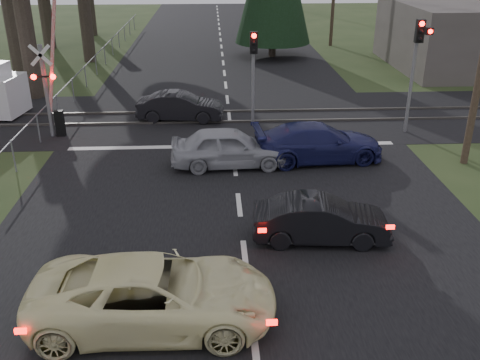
{
  "coord_description": "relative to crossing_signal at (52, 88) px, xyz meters",
  "views": [
    {
      "loc": [
        -0.75,
        -11.86,
        7.57
      ],
      "look_at": [
        -0.02,
        2.0,
        1.3
      ],
      "focal_mm": 40.0,
      "sensor_mm": 36.0,
      "label": 1
    }
  ],
  "objects": [
    {
      "name": "rail_near",
      "position": [
        7.27,
        1.41,
        -2.01
      ],
      "size": [
        120.0,
        0.12,
        0.1
      ],
      "primitive_type": "cube",
      "color": "#59544C",
      "rests_on": "ground"
    },
    {
      "name": "ground",
      "position": [
        7.27,
        -9.79,
        -2.06
      ],
      "size": [
        120.0,
        120.0,
        0.0
      ],
      "primitive_type": "plane",
      "color": "#28391A",
      "rests_on": "ground"
    },
    {
      "name": "rail_far",
      "position": [
        7.27,
        3.01,
        -2.01
      ],
      "size": [
        120.0,
        0.12,
        0.1
      ],
      "primitive_type": "cube",
      "color": "#59544C",
      "rests_on": "ground"
    },
    {
      "name": "cream_coupe",
      "position": [
        5.19,
        -12.27,
        -1.34
      ],
      "size": [
        5.23,
        2.47,
        1.44
      ],
      "primitive_type": "imported",
      "rotation": [
        0.0,
        0.0,
        1.56
      ],
      "color": "#F9F2B3",
      "rests_on": "ground"
    },
    {
      "name": "rail_corridor",
      "position": [
        7.27,
        2.21,
        -2.05
      ],
      "size": [
        120.0,
        8.0,
        0.01
      ],
      "primitive_type": "cube",
      "color": "black",
      "rests_on": "ground"
    },
    {
      "name": "road",
      "position": [
        7.27,
        0.21,
        -2.05
      ],
      "size": [
        14.0,
        100.0,
        0.01
      ],
      "primitive_type": "cube",
      "color": "black",
      "rests_on": "ground"
    },
    {
      "name": "blue_sedan",
      "position": [
        10.38,
        -3.24,
        -1.36
      ],
      "size": [
        4.98,
        2.39,
        1.4
      ],
      "primitive_type": "imported",
      "rotation": [
        0.0,
        0.0,
        1.66
      ],
      "color": "#1A1C4F",
      "rests_on": "ground"
    },
    {
      "name": "dark_hatchback",
      "position": [
        9.39,
        -9.02,
        -1.45
      ],
      "size": [
        3.78,
        1.55,
        1.22
      ],
      "primitive_type": "imported",
      "rotation": [
        0.0,
        0.0,
        1.5
      ],
      "color": "black",
      "rests_on": "ground"
    },
    {
      "name": "stop_line",
      "position": [
        7.27,
        -1.59,
        -2.05
      ],
      "size": [
        13.0,
        0.35,
        0.0
      ],
      "primitive_type": "cube",
      "color": "silver",
      "rests_on": "ground"
    },
    {
      "name": "traffic_signal_right",
      "position": [
        14.82,
        -0.31,
        1.26
      ],
      "size": [
        0.68,
        0.48,
        4.7
      ],
      "color": "slate",
      "rests_on": "ground"
    },
    {
      "name": "dark_car_far",
      "position": [
        5.04,
        1.9,
        -1.42
      ],
      "size": [
        3.98,
        1.71,
        1.27
      ],
      "primitive_type": "imported",
      "rotation": [
        0.0,
        0.0,
        1.48
      ],
      "color": "black",
      "rests_on": "ground"
    },
    {
      "name": "traffic_signal_center",
      "position": [
        8.27,
        0.89,
        0.75
      ],
      "size": [
        0.32,
        0.48,
        4.1
      ],
      "color": "slate",
      "rests_on": "ground"
    },
    {
      "name": "fence_left",
      "position": [
        -0.53,
        12.71,
        -2.06
      ],
      "size": [
        0.1,
        36.0,
        1.2
      ],
      "primitive_type": null,
      "color": "slate",
      "rests_on": "ground"
    },
    {
      "name": "silver_car",
      "position": [
        7.07,
        -3.61,
        -1.34
      ],
      "size": [
        4.25,
        1.84,
        1.43
      ],
      "primitive_type": "imported",
      "rotation": [
        0.0,
        0.0,
        1.61
      ],
      "color": "#9EA0A5",
      "rests_on": "ground"
    },
    {
      "name": "crossing_signal",
      "position": [
        0.0,
        0.0,
        0.0
      ],
      "size": [
        1.62,
        0.38,
        6.96
      ],
      "color": "slate",
      "rests_on": "ground"
    }
  ]
}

